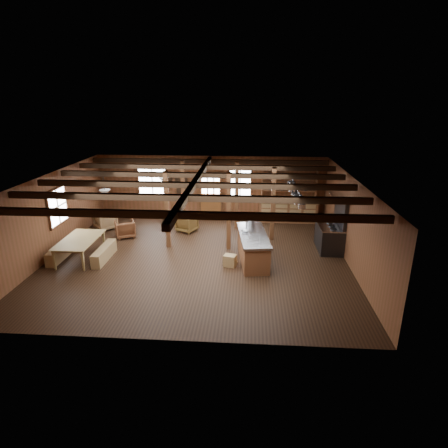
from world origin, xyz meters
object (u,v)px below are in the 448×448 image
at_px(commercial_range, 331,233).
at_px(armchair_a, 125,229).
at_px(armchair_c, 106,221).
at_px(dining_table, 82,249).
at_px(armchair_b, 187,223).
at_px(kitchen_island, 253,247).

relative_size(commercial_range, armchair_a, 2.70).
bearing_deg(armchair_c, dining_table, 141.46).
bearing_deg(armchair_b, armchair_c, 25.01).
xyz_separation_m(dining_table, armchair_b, (3.11, 2.96, -0.02)).
bearing_deg(armchair_c, armchair_b, -135.03).
bearing_deg(commercial_range, kitchen_island, -157.37).
bearing_deg(armchair_b, dining_table, 69.41).
xyz_separation_m(armchair_a, armchair_c, (-1.10, 0.87, 0.03)).
bearing_deg(armchair_a, commercial_range, 148.82).
xyz_separation_m(commercial_range, dining_table, (-8.55, -1.43, -0.28)).
relative_size(commercial_range, armchair_c, 2.49).
bearing_deg(dining_table, commercial_range, -81.13).
relative_size(dining_table, armchair_c, 2.57).
height_order(kitchen_island, armchair_a, kitchen_island).
bearing_deg(kitchen_island, dining_table, 175.79).
distance_m(armchair_b, armchair_c, 3.41).
relative_size(armchair_a, armchair_c, 0.92).
bearing_deg(armchair_a, armchair_b, 173.64).
relative_size(commercial_range, dining_table, 0.97).
xyz_separation_m(commercial_range, armchair_c, (-8.85, 1.57, -0.28)).
distance_m(dining_table, armchair_b, 4.29).
distance_m(commercial_range, dining_table, 8.67).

